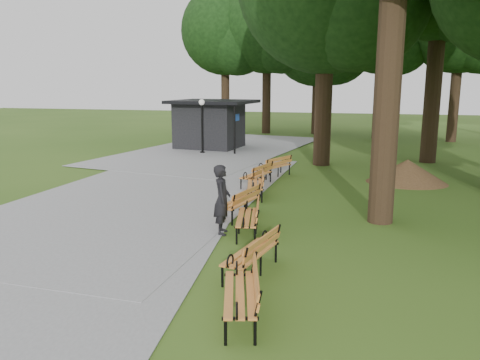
% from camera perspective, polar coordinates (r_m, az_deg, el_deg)
% --- Properties ---
extents(ground, '(100.00, 100.00, 0.00)m').
position_cam_1_polar(ground, '(13.28, -0.61, -5.27)').
color(ground, '#325418').
rests_on(ground, ground).
extents(path, '(12.00, 38.00, 0.06)m').
position_cam_1_polar(path, '(17.36, -10.85, -1.34)').
color(path, gray).
rests_on(path, ground).
extents(person, '(0.58, 0.74, 1.81)m').
position_cam_1_polar(person, '(12.24, -2.15, -2.35)').
color(person, black).
rests_on(person, ground).
extents(kiosk, '(4.91, 4.38, 2.82)m').
position_cam_1_polar(kiosk, '(28.44, -3.65, 6.64)').
color(kiosk, black).
rests_on(kiosk, ground).
extents(lamp_post, '(0.32, 0.32, 2.94)m').
position_cam_1_polar(lamp_post, '(26.21, -4.56, 7.79)').
color(lamp_post, black).
rests_on(lamp_post, ground).
extents(dirt_mound, '(2.57, 2.57, 0.92)m').
position_cam_1_polar(dirt_mound, '(19.66, 19.25, 1.00)').
color(dirt_mound, '#47301C').
rests_on(dirt_mound, ground).
extents(bench_0, '(1.11, 2.00, 0.88)m').
position_cam_1_polar(bench_0, '(8.08, -0.01, -13.39)').
color(bench_0, '#CB742E').
rests_on(bench_0, ground).
extents(bench_1, '(1.01, 1.99, 0.88)m').
position_cam_1_polar(bench_1, '(9.83, 1.30, -8.72)').
color(bench_1, '#CB742E').
rests_on(bench_1, ground).
extents(bench_2, '(0.99, 1.99, 0.88)m').
position_cam_1_polar(bench_2, '(12.32, 0.88, -4.49)').
color(bench_2, '#CB742E').
rests_on(bench_2, ground).
extents(bench_3, '(1.04, 1.99, 0.88)m').
position_cam_1_polar(bench_3, '(13.85, -0.16, -2.67)').
color(bench_3, '#CB742E').
rests_on(bench_3, ground).
extents(bench_4, '(1.04, 1.99, 0.88)m').
position_cam_1_polar(bench_4, '(16.31, 1.82, -0.50)').
color(bench_4, '#CB742E').
rests_on(bench_4, ground).
extents(bench_5, '(1.05, 2.00, 0.88)m').
position_cam_1_polar(bench_5, '(17.92, 1.94, 0.60)').
color(bench_5, '#CB742E').
rests_on(bench_5, ground).
extents(bench_6, '(1.39, 1.99, 0.88)m').
position_cam_1_polar(bench_6, '(19.74, 4.04, 1.61)').
color(bench_6, '#CB742E').
rests_on(bench_6, ground).
extents(tree_backdrop, '(36.28, 10.14, 15.50)m').
position_cam_1_polar(tree_backdrop, '(35.70, 21.70, 17.07)').
color(tree_backdrop, black).
rests_on(tree_backdrop, ground).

